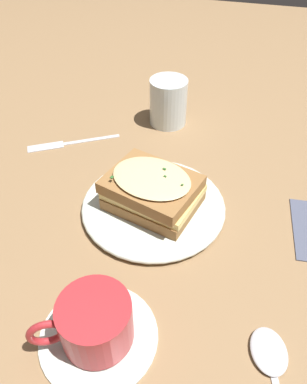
{
  "coord_description": "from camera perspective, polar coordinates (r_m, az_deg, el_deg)",
  "views": [
    {
      "loc": [
        0.4,
        0.11,
        0.45
      ],
      "look_at": [
        -0.02,
        -0.01,
        0.04
      ],
      "focal_mm": 35.0,
      "sensor_mm": 36.0,
      "label": 1
    }
  ],
  "objects": [
    {
      "name": "spoon",
      "position": [
        0.5,
        17.44,
        -23.14
      ],
      "size": [
        0.18,
        0.07,
        0.01
      ],
      "rotation": [
        0.0,
        0.0,
        1.85
      ],
      "color": "silver",
      "rests_on": "ground_plane"
    },
    {
      "name": "sandwich",
      "position": [
        0.6,
        -0.13,
        0.26
      ],
      "size": [
        0.14,
        0.17,
        0.06
      ],
      "rotation": [
        0.0,
        0.0,
        1.32
      ],
      "color": "olive",
      "rests_on": "dinner_plate"
    },
    {
      "name": "ground_plane",
      "position": [
        0.61,
        -0.04,
        -4.21
      ],
      "size": [
        2.4,
        2.4,
        0.0
      ],
      "primitive_type": "plane",
      "color": "olive"
    },
    {
      "name": "water_glass",
      "position": [
        0.82,
        2.26,
        13.55
      ],
      "size": [
        0.08,
        0.08,
        0.1
      ],
      "primitive_type": "cylinder",
      "color": "silver",
      "rests_on": "ground_plane"
    },
    {
      "name": "dinner_plate",
      "position": [
        0.62,
        -0.0,
        -2.14
      ],
      "size": [
        0.24,
        0.24,
        0.01
      ],
      "color": "silver",
      "rests_on": "ground_plane"
    },
    {
      "name": "fork",
      "position": [
        0.79,
        -13.62,
        7.15
      ],
      "size": [
        0.11,
        0.17,
        0.0
      ],
      "rotation": [
        0.0,
        0.0,
        3.68
      ],
      "color": "silver",
      "rests_on": "ground_plane"
    },
    {
      "name": "teacup_with_saucer",
      "position": [
        0.48,
        -8.89,
        -19.39
      ],
      "size": [
        0.15,
        0.15,
        0.07
      ],
      "rotation": [
        0.0,
        0.0,
        5.23
      ],
      "color": "silver",
      "rests_on": "ground_plane"
    }
  ]
}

